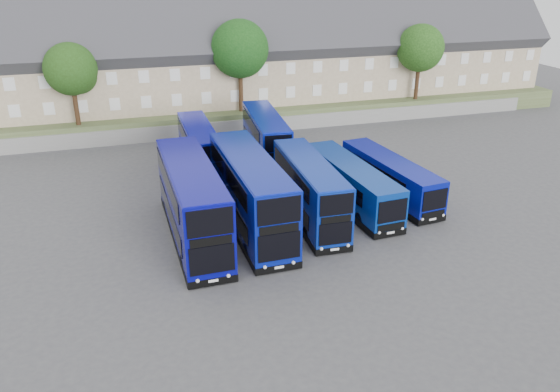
# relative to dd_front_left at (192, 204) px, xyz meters

# --- Properties ---
(ground) EXTENTS (120.00, 120.00, 0.00)m
(ground) POSITION_rel_dd_front_left_xyz_m (6.50, -2.72, -2.40)
(ground) COLOR #434348
(ground) RESTS_ON ground
(retaining_wall) EXTENTS (70.00, 0.40, 1.50)m
(retaining_wall) POSITION_rel_dd_front_left_xyz_m (6.50, 21.28, -1.65)
(retaining_wall) COLOR slate
(retaining_wall) RESTS_ON ground
(earth_bank) EXTENTS (80.00, 20.00, 2.00)m
(earth_bank) POSITION_rel_dd_front_left_xyz_m (6.50, 31.28, -1.40)
(earth_bank) COLOR #485630
(earth_bank) RESTS_ON ground
(terrace_row) EXTENTS (66.00, 10.40, 11.20)m
(terrace_row) POSITION_rel_dd_front_left_xyz_m (12.50, 27.28, 4.20)
(terrace_row) COLOR tan
(terrace_row) RESTS_ON earth_bank
(dd_front_left) EXTENTS (3.01, 12.30, 4.87)m
(dd_front_left) POSITION_rel_dd_front_left_xyz_m (0.00, 0.00, 0.00)
(dd_front_left) COLOR #070882
(dd_front_left) RESTS_ON ground
(dd_front_mid) EXTENTS (3.01, 12.33, 4.88)m
(dd_front_mid) POSITION_rel_dd_front_left_xyz_m (3.85, 0.33, 0.01)
(dd_front_mid) COLOR #07168C
(dd_front_mid) RESTS_ON ground
(dd_front_right) EXTENTS (2.82, 10.57, 4.16)m
(dd_front_right) POSITION_rel_dd_front_left_xyz_m (7.97, 0.44, -0.35)
(dd_front_right) COLOR #082495
(dd_front_right) RESTS_ON ground
(dd_rear_left) EXTENTS (2.38, 9.99, 3.96)m
(dd_rear_left) POSITION_rel_dd_front_left_xyz_m (2.30, 11.66, -0.45)
(dd_rear_left) COLOR #080D9B
(dd_rear_left) RESTS_ON ground
(dd_rear_right) EXTENTS (3.37, 10.87, 4.25)m
(dd_rear_right) POSITION_rel_dd_front_left_xyz_m (8.21, 12.30, -0.31)
(dd_rear_right) COLOR #0819A3
(dd_rear_right) RESTS_ON ground
(coach_east_a) EXTENTS (3.10, 11.46, 3.10)m
(coach_east_a) POSITION_rel_dd_front_left_xyz_m (11.65, 1.85, -0.88)
(coach_east_a) COLOR navy
(coach_east_a) RESTS_ON ground
(coach_east_b) EXTENTS (3.35, 10.89, 2.93)m
(coach_east_b) POSITION_rel_dd_front_left_xyz_m (15.09, 2.48, -0.96)
(coach_east_b) COLOR #071191
(coach_east_b) RESTS_ON ground
(tree_west) EXTENTS (4.80, 4.80, 7.65)m
(tree_west) POSITION_rel_dd_front_left_xyz_m (-7.35, 22.38, 4.65)
(tree_west) COLOR #382314
(tree_west) RESTS_ON earth_bank
(tree_mid) EXTENTS (5.76, 5.76, 9.18)m
(tree_mid) POSITION_rel_dd_front_left_xyz_m (8.65, 22.88, 5.67)
(tree_mid) COLOR #382314
(tree_mid) RESTS_ON earth_bank
(tree_east) EXTENTS (5.12, 5.12, 8.16)m
(tree_east) POSITION_rel_dd_front_left_xyz_m (28.65, 22.38, 4.99)
(tree_east) COLOR #382314
(tree_east) RESTS_ON earth_bank
(tree_far) EXTENTS (5.44, 5.44, 8.67)m
(tree_far) POSITION_rel_dd_front_left_xyz_m (34.65, 29.38, 5.33)
(tree_far) COLOR #382314
(tree_far) RESTS_ON earth_bank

